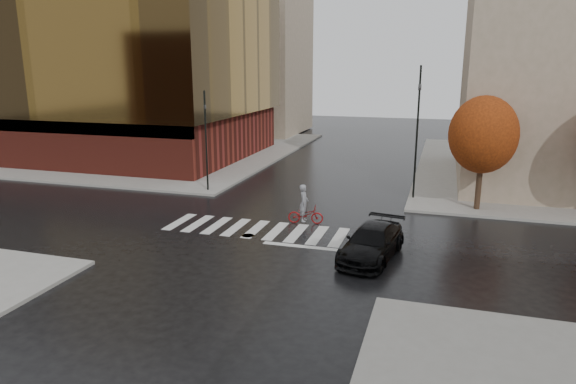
{
  "coord_description": "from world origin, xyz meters",
  "views": [
    {
      "loc": [
        7.92,
        -23.2,
        8.32
      ],
      "look_at": [
        0.52,
        0.95,
        2.0
      ],
      "focal_mm": 32.0,
      "sensor_mm": 36.0,
      "label": 1
    }
  ],
  "objects_px": {
    "fire_hydrant": "(186,175)",
    "traffic_light_nw": "(206,136)",
    "cyclist": "(305,210)",
    "sedan": "(372,243)",
    "traffic_light_ne": "(418,122)"
  },
  "relations": [
    {
      "from": "cyclist",
      "to": "traffic_light_ne",
      "type": "relative_size",
      "value": 0.26
    },
    {
      "from": "fire_hydrant",
      "to": "cyclist",
      "type": "bearing_deg",
      "value": -33.36
    },
    {
      "from": "cyclist",
      "to": "fire_hydrant",
      "type": "relative_size",
      "value": 3.15
    },
    {
      "from": "traffic_light_nw",
      "to": "traffic_light_ne",
      "type": "relative_size",
      "value": 0.8
    },
    {
      "from": "traffic_light_nw",
      "to": "traffic_light_ne",
      "type": "bearing_deg",
      "value": 82.32
    },
    {
      "from": "sedan",
      "to": "traffic_light_nw",
      "type": "relative_size",
      "value": 0.76
    },
    {
      "from": "cyclist",
      "to": "traffic_light_nw",
      "type": "xyz_separation_m",
      "value": [
        -8.05,
        4.87,
        3.05
      ]
    },
    {
      "from": "cyclist",
      "to": "sedan",
      "type": "bearing_deg",
      "value": -142.99
    },
    {
      "from": "traffic_light_nw",
      "to": "cyclist",
      "type": "bearing_deg",
      "value": 42.97
    },
    {
      "from": "traffic_light_ne",
      "to": "traffic_light_nw",
      "type": "bearing_deg",
      "value": -11.82
    },
    {
      "from": "cyclist",
      "to": "traffic_light_nw",
      "type": "height_order",
      "value": "traffic_light_nw"
    },
    {
      "from": "fire_hydrant",
      "to": "traffic_light_nw",
      "type": "bearing_deg",
      "value": -39.15
    },
    {
      "from": "sedan",
      "to": "fire_hydrant",
      "type": "bearing_deg",
      "value": 152.59
    },
    {
      "from": "sedan",
      "to": "traffic_light_ne",
      "type": "relative_size",
      "value": 0.61
    },
    {
      "from": "traffic_light_nw",
      "to": "sedan",
      "type": "bearing_deg",
      "value": 38.01
    }
  ]
}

